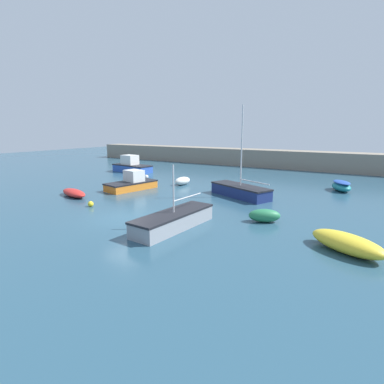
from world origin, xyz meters
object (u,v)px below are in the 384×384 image
(cabin_cruiser_white, at_px, (132,166))
(mooring_buoy_red, at_px, (239,184))
(dinghy_near_pier, at_px, (264,216))
(mooring_buoy_yellow, at_px, (91,204))
(rowboat_white_midwater, at_px, (74,193))
(motorboat_grey_hull, at_px, (132,183))
(open_tender_yellow, at_px, (347,243))
(sailboat_twin_hulled, at_px, (174,220))
(fishing_dinghy_green, at_px, (182,181))
(mooring_buoy_white, at_px, (146,177))
(sailboat_tall_mast, at_px, (240,191))
(rowboat_with_red_cover, at_px, (341,186))

(cabin_cruiser_white, height_order, mooring_buoy_red, cabin_cruiser_white)
(dinghy_near_pier, bearing_deg, mooring_buoy_yellow, 167.90)
(rowboat_white_midwater, xyz_separation_m, motorboat_grey_hull, (2.13, 4.79, 0.29))
(cabin_cruiser_white, height_order, open_tender_yellow, cabin_cruiser_white)
(rowboat_white_midwater, relative_size, sailboat_twin_hulled, 0.64)
(fishing_dinghy_green, bearing_deg, rowboat_white_midwater, -20.67)
(mooring_buoy_red, bearing_deg, sailboat_twin_hulled, -82.50)
(mooring_buoy_white, distance_m, mooring_buoy_red, 10.73)
(open_tender_yellow, xyz_separation_m, mooring_buoy_white, (-21.19, 11.03, -0.20))
(cabin_cruiser_white, distance_m, mooring_buoy_red, 15.97)
(open_tender_yellow, bearing_deg, sailboat_tall_mast, 165.60)
(dinghy_near_pier, height_order, sailboat_twin_hulled, sailboat_twin_hulled)
(dinghy_near_pier, relative_size, fishing_dinghy_green, 1.00)
(sailboat_twin_hulled, distance_m, mooring_buoy_red, 14.11)
(fishing_dinghy_green, xyz_separation_m, mooring_buoy_yellow, (-0.96, -10.77, -0.20))
(rowboat_with_red_cover, bearing_deg, motorboat_grey_hull, 94.12)
(rowboat_white_midwater, xyz_separation_m, rowboat_with_red_cover, (18.93, 14.29, 0.16))
(mooring_buoy_white, relative_size, mooring_buoy_red, 1.24)
(mooring_buoy_yellow, xyz_separation_m, mooring_buoy_red, (6.10, 13.21, -0.02))
(mooring_buoy_white, bearing_deg, rowboat_white_midwater, -86.71)
(rowboat_white_midwater, xyz_separation_m, fishing_dinghy_green, (4.88, 9.21, 0.10))
(rowboat_white_midwater, height_order, mooring_buoy_red, rowboat_white_midwater)
(open_tender_yellow, xyz_separation_m, sailboat_twin_hulled, (-8.74, -1.38, 0.05))
(sailboat_tall_mast, height_order, open_tender_yellow, sailboat_tall_mast)
(dinghy_near_pier, bearing_deg, open_tender_yellow, -54.19)
(rowboat_white_midwater, distance_m, dinghy_near_pier, 15.99)
(sailboat_tall_mast, relative_size, dinghy_near_pier, 3.51)
(rowboat_white_midwater, xyz_separation_m, mooring_buoy_yellow, (3.92, -1.56, -0.10))
(mooring_buoy_white, bearing_deg, mooring_buoy_red, 8.47)
(rowboat_with_red_cover, bearing_deg, sailboat_tall_mast, 110.25)
(motorboat_grey_hull, bearing_deg, mooring_buoy_yellow, 27.44)
(open_tender_yellow, relative_size, rowboat_with_red_cover, 1.25)
(cabin_cruiser_white, relative_size, sailboat_twin_hulled, 1.00)
(cabin_cruiser_white, distance_m, open_tender_yellow, 30.09)
(sailboat_tall_mast, distance_m, fishing_dinghy_green, 7.38)
(fishing_dinghy_green, relative_size, sailboat_twin_hulled, 0.36)
(open_tender_yellow, relative_size, mooring_buoy_yellow, 9.47)
(cabin_cruiser_white, height_order, dinghy_near_pier, cabin_cruiser_white)
(sailboat_twin_hulled, bearing_deg, rowboat_with_red_cover, 161.40)
(sailboat_tall_mast, bearing_deg, sailboat_twin_hulled, 113.18)
(sailboat_tall_mast, xyz_separation_m, mooring_buoy_red, (-1.95, 4.47, -0.33))
(sailboat_tall_mast, relative_size, sailboat_twin_hulled, 1.27)
(sailboat_tall_mast, xyz_separation_m, motorboat_grey_hull, (-9.85, -2.40, 0.07))
(fishing_dinghy_green, bearing_deg, motorboat_grey_hull, -24.71)
(open_tender_yellow, height_order, fishing_dinghy_green, open_tender_yellow)
(rowboat_white_midwater, relative_size, sailboat_tall_mast, 0.50)
(fishing_dinghy_green, bearing_deg, dinghy_near_pier, 62.36)
(rowboat_white_midwater, relative_size, mooring_buoy_white, 8.02)
(sailboat_tall_mast, relative_size, mooring_buoy_white, 15.97)
(cabin_cruiser_white, bearing_deg, sailboat_tall_mast, -12.60)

